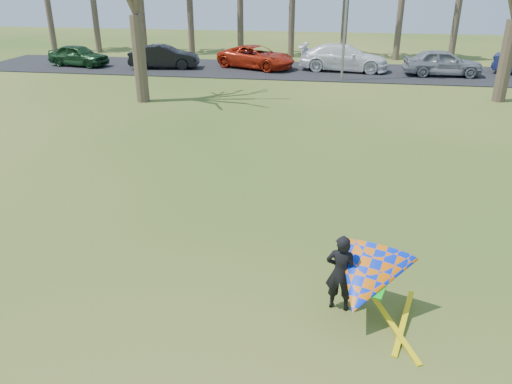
% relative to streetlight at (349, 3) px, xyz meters
% --- Properties ---
extents(ground, '(100.00, 100.00, 0.00)m').
position_rel_streetlight_xyz_m(ground, '(-2.16, -22.00, -4.46)').
color(ground, '#1E4F11').
rests_on(ground, ground).
extents(parking_strip, '(46.00, 7.00, 0.06)m').
position_rel_streetlight_xyz_m(parking_strip, '(-2.16, 3.00, -4.43)').
color(parking_strip, black).
rests_on(parking_strip, ground).
extents(streetlight, '(2.28, 0.18, 8.00)m').
position_rel_streetlight_xyz_m(streetlight, '(0.00, 0.00, 0.00)').
color(streetlight, gray).
rests_on(streetlight, ground).
extents(car_0, '(4.49, 2.43, 1.45)m').
position_rel_streetlight_xyz_m(car_0, '(-18.39, 2.19, -3.68)').
color(car_0, '#173B1C').
rests_on(car_0, parking_strip).
extents(car_1, '(4.84, 2.26, 1.53)m').
position_rel_streetlight_xyz_m(car_1, '(-12.17, 2.26, -3.64)').
color(car_1, black).
rests_on(car_1, parking_strip).
extents(car_2, '(5.92, 4.41, 1.49)m').
position_rel_streetlight_xyz_m(car_2, '(-5.96, 3.30, -3.66)').
color(car_2, '#B6240E').
rests_on(car_2, parking_strip).
extents(car_3, '(6.06, 2.95, 1.70)m').
position_rel_streetlight_xyz_m(car_3, '(-0.07, 3.31, -3.56)').
color(car_3, white).
rests_on(car_3, parking_strip).
extents(car_4, '(4.87, 2.14, 1.63)m').
position_rel_streetlight_xyz_m(car_4, '(6.08, 2.52, -3.59)').
color(car_4, gray).
rests_on(car_4, parking_strip).
extents(kite_flyer, '(2.13, 2.39, 2.02)m').
position_rel_streetlight_xyz_m(kite_flyer, '(0.35, -23.06, -3.62)').
color(kite_flyer, black).
rests_on(kite_flyer, ground).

